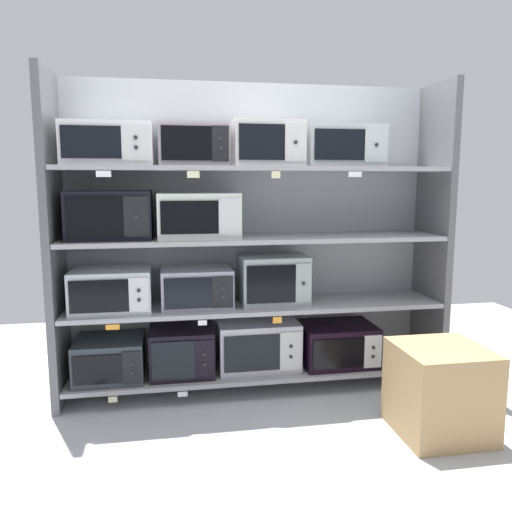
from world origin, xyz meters
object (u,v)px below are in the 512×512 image
Objects in this scene: microwave_8 at (198,215)px; microwave_12 at (342,146)px; microwave_3 at (337,344)px; microwave_10 at (193,145)px; microwave_7 at (110,215)px; microwave_9 at (109,145)px; microwave_2 at (258,345)px; microwave_11 at (266,144)px; shipping_carton at (440,390)px; microwave_5 at (197,287)px; microwave_6 at (273,279)px; microwave_1 at (182,351)px; microwave_4 at (112,289)px; microwave_0 at (110,358)px.

microwave_8 is 1.09m from microwave_12.
microwave_10 is (-1.02, -0.00, 1.41)m from microwave_3.
microwave_9 reaches higher than microwave_7.
microwave_11 is (0.05, -0.00, 1.39)m from microwave_2.
microwave_9 is at bearing 156.29° from shipping_carton.
microwave_10 is at bearing -179.82° from microwave_5.
microwave_5 is at bearing 0.01° from microwave_7.
microwave_3 is at bearing 0.01° from microwave_10.
microwave_5 is (-1.01, -0.00, 0.46)m from microwave_3.
microwave_6 is 1.18m from microwave_7.
microwave_10 reaches higher than microwave_6.
microwave_3 is at bearing 0.01° from microwave_7.
microwave_12 is (-0.00, 0.00, 1.41)m from microwave_3.
microwave_4 is at bearing 179.97° from microwave_1.
microwave_5 is 0.91× the size of shipping_carton.
microwave_3 is 1.18× the size of microwave_10.
microwave_12 reaches higher than microwave_2.
microwave_3 is (1.12, 0.00, -0.01)m from microwave_1.
microwave_11 is (-0.53, -0.00, 1.42)m from microwave_3.
microwave_0 is 0.88× the size of microwave_4.
microwave_2 is at bearing -179.99° from microwave_3.
microwave_5 is (0.56, -0.00, -0.01)m from microwave_4.
microwave_0 is 1.53m from microwave_10.
microwave_7 is (-0.55, -0.00, 0.50)m from microwave_5.
microwave_10 is at bearing 0.05° from microwave_1.
microwave_0 is at bearing 179.47° from microwave_7.
microwave_0 is 0.85× the size of microwave_12.
microwave_12 is at bearing 0.01° from microwave_4.
microwave_12 is (0.53, 0.00, -0.01)m from microwave_11.
microwave_2 is 1.24× the size of microwave_11.
microwave_4 is 0.93× the size of microwave_9.
microwave_8 is at bearing 0.02° from microwave_4.
microwave_3 is 2.09m from microwave_9.
microwave_5 is at bearing -0.03° from microwave_9.
microwave_3 is 0.90m from shipping_carton.
microwave_5 is 1.03× the size of microwave_11.
microwave_12 reaches higher than microwave_0.
microwave_5 is at bearing -179.98° from microwave_2.
microwave_6 is at bearing -0.03° from microwave_8.
microwave_5 is 1.02× the size of microwave_6.
microwave_11 is 0.88× the size of shipping_carton.
microwave_11 is (0.49, 0.00, 0.01)m from microwave_10.
microwave_8 reaches higher than microwave_0.
shipping_carton reaches higher than microwave_2.
microwave_2 is 1.45m from microwave_10.
microwave_4 is 2.14m from shipping_carton.
microwave_11 is at bearing 0.02° from microwave_1.
microwave_12 reaches higher than microwave_1.
microwave_5 is 1.39m from microwave_12.
microwave_2 is at bearing 0.00° from microwave_4.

